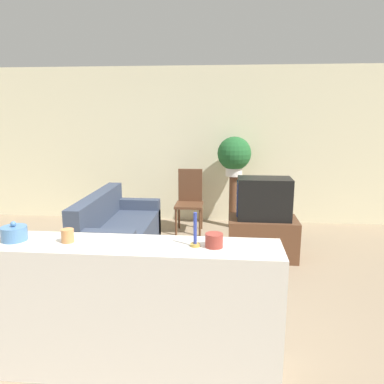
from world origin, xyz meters
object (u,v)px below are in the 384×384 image
at_px(decorative_bowl, 14,233).
at_px(television, 264,198).
at_px(couch, 117,233).
at_px(potted_plant, 234,155).
at_px(wooden_chair, 190,198).

bearing_deg(decorative_bowl, television, 49.64).
xyz_separation_m(couch, decorative_bowl, (-0.05, -2.33, 0.78)).
bearing_deg(potted_plant, television, -74.33).
bearing_deg(decorative_bowl, wooden_chair, 74.69).
height_order(couch, television, television).
bearing_deg(potted_plant, couch, -139.13).
xyz_separation_m(television, potted_plant, (-0.37, 1.33, 0.43)).
relative_size(television, potted_plant, 1.09).
height_order(wooden_chair, potted_plant, potted_plant).
xyz_separation_m(television, wooden_chair, (-1.09, 1.06, -0.27)).
xyz_separation_m(couch, wooden_chair, (0.90, 1.12, 0.26)).
bearing_deg(television, wooden_chair, 135.82).
bearing_deg(wooden_chair, decorative_bowl, -105.31).
distance_m(couch, wooden_chair, 1.46).
xyz_separation_m(couch, television, (1.99, 0.06, 0.52)).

